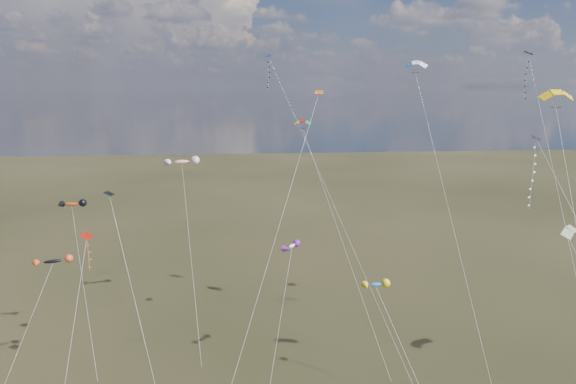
{
  "coord_description": "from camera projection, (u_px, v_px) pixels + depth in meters",
  "views": [
    {
      "loc": [
        -5.41,
        -37.31,
        30.41
      ],
      "look_at": [
        0.0,
        18.0,
        19.0
      ],
      "focal_mm": 32.0,
      "sensor_mm": 36.0,
      "label": 1
    }
  ],
  "objects": [
    {
      "name": "parafoil_striped",
      "position": [
        572.0,
        229.0,
        51.94
      ],
      "size": [
        4.56,
        13.62,
        17.04
      ],
      "color": "yellow",
      "rests_on": "ground"
    },
    {
      "name": "novelty_black_orange",
      "position": [
        52.0,
        262.0,
        53.93
      ],
      "size": [
        6.0,
        8.09,
        12.89
      ],
      "color": "black",
      "rests_on": "ground"
    },
    {
      "name": "novelty_blue_yellow",
      "position": [
        377.0,
        286.0,
        42.35
      ],
      "size": [
        6.64,
        8.27,
        14.82
      ],
      "color": "blue",
      "rests_on": "ground"
    },
    {
      "name": "diamond_black_high",
      "position": [
        531.0,
        95.0,
        58.39
      ],
      "size": [
        3.18,
        23.86,
        34.46
      ],
      "color": "black",
      "rests_on": "ground"
    },
    {
      "name": "diamond_red_low",
      "position": [
        87.0,
        261.0,
        51.21
      ],
      "size": [
        1.8,
        10.18,
        16.03
      ],
      "color": "#A90A00",
      "rests_on": "ground"
    },
    {
      "name": "parafoil_blue_white",
      "position": [
        416.0,
        64.0,
        58.18
      ],
      "size": [
        3.94,
        22.06,
        33.75
      ],
      "color": "#1671BD",
      "rests_on": "ground"
    },
    {
      "name": "diamond_navy_right",
      "position": [
        542.0,
        189.0,
        42.25
      ],
      "size": [
        10.51,
        12.58,
        26.45
      ],
      "color": "#0C1C4B",
      "rests_on": "ground"
    },
    {
      "name": "novelty_redwhite_stripe",
      "position": [
        182.0,
        162.0,
        68.41
      ],
      "size": [
        5.18,
        17.96,
        21.25
      ],
      "color": "#E04822",
      "rests_on": "ground"
    },
    {
      "name": "parafoil_yellow",
      "position": [
        558.0,
        94.0,
        43.92
      ],
      "size": [
        6.3,
        21.74,
        30.62
      ],
      "color": "#F3B907",
      "rests_on": "ground"
    },
    {
      "name": "diamond_orange_center",
      "position": [
        290.0,
        188.0,
        50.89
      ],
      "size": [
        12.98,
        22.8,
        30.02
      ],
      "color": "#C85E07",
      "rests_on": "ground"
    },
    {
      "name": "parafoil_tricolor",
      "position": [
        303.0,
        123.0,
        67.69
      ],
      "size": [
        8.21,
        21.43,
        26.52
      ],
      "color": "yellow",
      "rests_on": "ground"
    },
    {
      "name": "diamond_black_mid",
      "position": [
        122.0,
        249.0,
        52.54
      ],
      "size": [
        7.4,
        13.77,
        19.44
      ],
      "color": "black",
      "rests_on": "ground"
    },
    {
      "name": "novelty_orange_black",
      "position": [
        72.0,
        205.0,
        59.38
      ],
      "size": [
        5.85,
        10.54,
        17.64
      ],
      "color": "#C43A09",
      "rests_on": "ground"
    },
    {
      "name": "novelty_white_purple",
      "position": [
        292.0,
        247.0,
        54.2
      ],
      "size": [
        4.4,
        9.4,
        14.34
      ],
      "color": "white",
      "rests_on": "ground"
    },
    {
      "name": "diamond_navy_tall",
      "position": [
        278.0,
        92.0,
        70.73
      ],
      "size": [
        13.66,
        28.65,
        34.91
      ],
      "color": "#101A54",
      "rests_on": "ground"
    }
  ]
}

